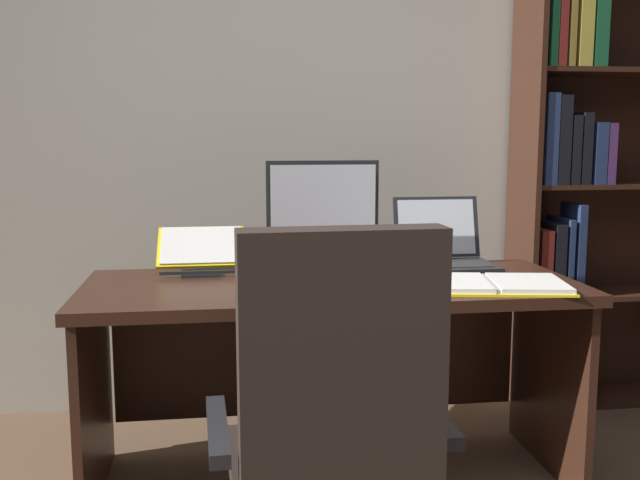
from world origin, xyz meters
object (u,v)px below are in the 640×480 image
pen (416,273)px  bookshelf (591,188)px  computer_mouse (247,286)px  monitor (323,217)px  keyboard (337,285)px  notepad (411,276)px  office_chair (333,462)px  reading_stand_with_book (201,250)px  open_binder (490,284)px  laptop (444,253)px  desk (328,331)px

pen → bookshelf: bearing=31.2°
computer_mouse → monitor: bearing=48.0°
monitor → keyboard: 0.38m
bookshelf → monitor: size_ratio=4.80×
keyboard → computer_mouse: computer_mouse is taller
notepad → pen: pen is taller
office_chair → notepad: bearing=61.3°
reading_stand_with_book → open_binder: 1.07m
pen → notepad: bearing=180.0°
bookshelf → open_binder: size_ratio=3.70×
laptop → pen: size_ratio=2.49×
desk → computer_mouse: (-0.30, -0.19, 0.22)m
computer_mouse → laptop: bearing=23.7°
desk → office_chair: bearing=-97.9°
open_binder → reading_stand_with_book: bearing=165.5°
open_binder → pen: size_ratio=3.94×
bookshelf → computer_mouse: bookshelf is taller
desk → pen: (0.32, -0.03, 0.21)m
office_chair → keyboard: 0.74m
open_binder → laptop: bearing=105.2°
desk → pen: 0.38m
keyboard → open_binder: size_ratio=0.76×
monitor → reading_stand_with_book: size_ratio=1.30×
laptop → open_binder: laptop is taller
office_chair → computer_mouse: (-0.18, 0.67, 0.31)m
open_binder → pen: bearing=143.2°
desk → laptop: 0.56m
bookshelf → reading_stand_with_book: (-1.76, -0.37, -0.19)m
bookshelf → keyboard: bearing=-149.8°
open_binder → bookshelf: bearing=55.7°
monitor → laptop: bearing=1.2°
pen → office_chair: bearing=-117.8°
laptop → open_binder: 0.40m
desk → laptop: size_ratio=4.94×
office_chair → monitor: 1.12m
keyboard → pen: size_ratio=3.00×
laptop → monitor: bearing=-178.8°
monitor → reading_stand_with_book: (-0.46, 0.06, -0.13)m
bookshelf → keyboard: bookshelf is taller
desk → reading_stand_with_book: bearing=156.4°
desk → monitor: monitor is taller
keyboard → pen: keyboard is taller
laptop → pen: bearing=-131.8°
reading_stand_with_book → monitor: bearing=-7.3°
desk → keyboard: size_ratio=4.10×
office_chair → keyboard: office_chair is taller
computer_mouse → notepad: size_ratio=0.50×
open_binder → notepad: bearing=145.9°
notepad → open_binder: bearing=-44.0°
desk → open_binder: size_ratio=3.13×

